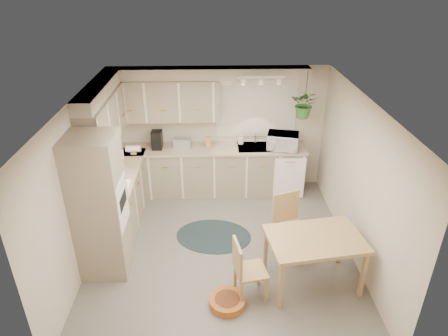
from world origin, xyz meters
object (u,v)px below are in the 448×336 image
(dining_table, at_px, (313,261))
(microwave, at_px, (283,140))
(chair_left, at_px, (251,269))
(chair_back, at_px, (291,227))
(pet_bed, at_px, (227,302))
(braided_rug, at_px, (214,236))

(dining_table, distance_m, microwave, 2.59)
(chair_left, height_order, chair_back, chair_back)
(dining_table, height_order, pet_bed, dining_table)
(chair_left, relative_size, pet_bed, 1.84)
(pet_bed, bearing_deg, microwave, 68.64)
(chair_back, xyz_separation_m, pet_bed, (-1.00, -1.04, -0.43))
(pet_bed, height_order, microwave, microwave)
(pet_bed, xyz_separation_m, microwave, (1.12, 2.87, 1.07))
(dining_table, xyz_separation_m, pet_bed, (-1.18, -0.38, -0.34))
(chair_left, xyz_separation_m, microwave, (0.80, 2.69, 0.69))
(chair_left, relative_size, chair_back, 0.91)
(chair_back, xyz_separation_m, microwave, (0.12, 1.83, 0.64))
(chair_back, bearing_deg, chair_left, 30.34)
(chair_back, height_order, microwave, microwave)
(chair_left, xyz_separation_m, pet_bed, (-0.32, -0.18, -0.39))
(dining_table, xyz_separation_m, braided_rug, (-1.35, 1.11, -0.39))
(chair_back, relative_size, pet_bed, 2.03)
(microwave, bearing_deg, braided_rug, -120.58)
(pet_bed, bearing_deg, chair_back, 46.00)
(chair_back, bearing_deg, dining_table, 84.17)
(dining_table, bearing_deg, pet_bed, -162.18)
(chair_left, distance_m, microwave, 2.89)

